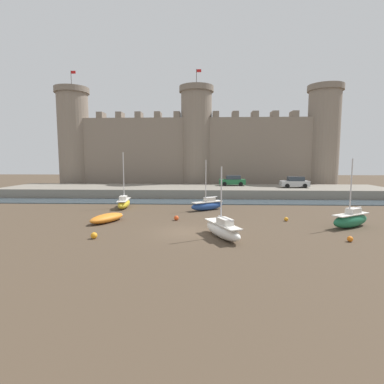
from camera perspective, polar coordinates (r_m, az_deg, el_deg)
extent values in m
plane|color=#4C3D2D|center=(23.22, -1.37, -7.67)|extent=(160.00, 160.00, 0.00)
cube|color=#3D4C56|center=(38.87, 0.16, -1.85)|extent=(80.00, 4.50, 0.10)
cube|color=gray|center=(45.98, 0.51, 0.20)|extent=(57.38, 10.00, 1.31)
cube|color=gray|center=(55.12, 0.83, 7.24)|extent=(45.38, 2.80, 12.83)
cylinder|color=gray|center=(60.24, -21.57, 8.90)|extent=(5.49, 5.49, 17.39)
cylinder|color=#796B5D|center=(61.39, -21.94, 17.49)|extent=(6.14, 6.14, 1.00)
cylinder|color=#4C4742|center=(61.82, -22.02, 19.31)|extent=(0.10, 0.10, 3.00)
cube|color=red|center=(61.93, -21.67, 20.44)|extent=(0.80, 0.04, 0.50)
cylinder|color=gray|center=(55.20, 0.84, 9.61)|extent=(5.49, 5.49, 17.39)
cylinder|color=#796B5D|center=(56.45, 0.85, 18.96)|extent=(6.14, 6.14, 1.00)
cylinder|color=#4C4742|center=(56.92, 0.86, 20.93)|extent=(0.10, 0.10, 3.00)
cube|color=red|center=(57.22, 1.34, 22.10)|extent=(0.80, 0.04, 0.50)
cylinder|color=gray|center=(59.11, 23.69, 8.86)|extent=(5.49, 5.49, 17.39)
cylinder|color=#796B5D|center=(60.29, 24.10, 17.61)|extent=(6.14, 6.14, 1.00)
cube|color=gray|center=(58.74, -16.90, 13.73)|extent=(1.10, 2.52, 1.10)
cube|color=gray|center=(57.72, -13.54, 13.96)|extent=(1.10, 2.52, 1.10)
cube|color=gray|center=(56.89, -10.06, 14.15)|extent=(1.10, 2.52, 1.10)
cube|color=gray|center=(56.27, -6.48, 14.30)|extent=(1.10, 2.52, 1.10)
cube|color=gray|center=(55.85, -2.84, 14.39)|extent=(1.10, 2.52, 1.10)
cube|color=gray|center=(55.67, 4.54, 14.40)|extent=(1.10, 2.52, 1.10)
cube|color=gray|center=(55.90, 8.22, 14.32)|extent=(1.10, 2.52, 1.10)
cube|color=gray|center=(56.35, 11.85, 14.19)|extent=(1.10, 2.52, 1.10)
cube|color=gray|center=(57.00, 15.41, 14.01)|extent=(1.10, 2.52, 1.10)
cube|color=gray|center=(57.86, 18.87, 13.78)|extent=(1.10, 2.52, 1.10)
ellipsoid|color=#1E6B47|center=(27.91, 27.96, -4.83)|extent=(4.15, 3.19, 1.14)
cube|color=silver|center=(27.82, 28.01, -3.76)|extent=(3.63, 2.78, 0.08)
cube|color=silver|center=(28.04, 28.39, -3.17)|extent=(1.38, 1.24, 0.44)
cylinder|color=silver|center=(27.36, 28.03, 0.93)|extent=(0.10, 0.10, 4.51)
cylinder|color=silver|center=(28.10, 28.52, -2.68)|extent=(1.64, 1.08, 0.08)
ellipsoid|color=orange|center=(27.75, -15.88, -4.78)|extent=(3.00, 4.04, 0.76)
ellipsoid|color=gold|center=(27.74, -15.88, -4.65)|extent=(2.41, 3.29, 0.42)
cube|color=beige|center=(27.54, -16.30, -4.66)|extent=(1.20, 0.73, 0.06)
cube|color=beige|center=(28.78, -13.81, -4.15)|extent=(0.84, 0.61, 0.08)
ellipsoid|color=#234793|center=(32.81, 2.92, -2.65)|extent=(3.99, 3.24, 0.96)
cube|color=silver|center=(32.74, 2.92, -1.89)|extent=(3.49, 2.83, 0.08)
cube|color=silver|center=(32.89, 3.37, -1.40)|extent=(1.34, 1.23, 0.44)
cylinder|color=silver|center=(32.37, 2.65, 2.13)|extent=(0.10, 0.10, 4.54)
cylinder|color=silver|center=(32.92, 3.51, -0.99)|extent=(1.56, 1.13, 0.08)
ellipsoid|color=yellow|center=(35.11, -12.84, -2.18)|extent=(1.52, 4.37, 0.98)
cube|color=silver|center=(35.05, -12.86, -1.45)|extent=(1.31, 3.84, 0.08)
cube|color=silver|center=(34.70, -12.96, -1.10)|extent=(0.85, 1.26, 0.44)
cylinder|color=silver|center=(35.00, -12.91, 3.02)|extent=(0.10, 0.10, 5.37)
cylinder|color=silver|center=(34.57, -13.00, -0.74)|extent=(0.25, 1.93, 0.08)
ellipsoid|color=silver|center=(21.65, 5.81, -7.32)|extent=(2.93, 4.74, 1.05)
cube|color=silver|center=(21.54, 5.82, -6.07)|extent=(2.55, 4.16, 0.08)
cube|color=silver|center=(21.18, 6.27, -5.58)|extent=(1.19, 1.50, 0.44)
cylinder|color=silver|center=(21.40, 5.59, -0.55)|extent=(0.10, 0.10, 4.05)
cylinder|color=silver|center=(21.03, 6.43, -5.02)|extent=(0.94, 1.96, 0.08)
sphere|color=orange|center=(22.46, -18.17, -7.88)|extent=(0.46, 0.46, 0.46)
sphere|color=orange|center=(28.48, 17.51, -4.95)|extent=(0.37, 0.37, 0.37)
sphere|color=orange|center=(23.26, 27.89, -7.92)|extent=(0.39, 0.39, 0.39)
sphere|color=#E04C1E|center=(27.51, -2.99, -4.97)|extent=(0.44, 0.44, 0.44)
cube|color=#B2B5B7|center=(47.14, 18.94, 1.54)|extent=(4.11, 1.72, 0.80)
cube|color=#2D3842|center=(47.13, 19.14, 2.39)|extent=(2.26, 1.51, 0.64)
cylinder|color=black|center=(46.01, 17.70, 1.12)|extent=(0.64, 0.18, 0.64)
cylinder|color=black|center=(47.64, 17.17, 1.31)|extent=(0.64, 0.18, 0.64)
cylinder|color=black|center=(46.73, 20.71, 1.09)|extent=(0.64, 0.18, 0.64)
cylinder|color=black|center=(48.35, 20.09, 1.28)|extent=(0.64, 0.18, 0.64)
cube|color=#1E6638|center=(48.25, 7.67, 1.94)|extent=(4.11, 1.72, 0.80)
cube|color=#2D3842|center=(48.21, 7.86, 2.77)|extent=(2.26, 1.51, 0.64)
cylinder|color=black|center=(47.33, 6.22, 1.53)|extent=(0.64, 0.18, 0.64)
cylinder|color=black|center=(49.02, 6.10, 1.70)|extent=(0.64, 0.18, 0.64)
cylinder|color=black|center=(47.56, 9.28, 1.51)|extent=(0.64, 0.18, 0.64)
cylinder|color=black|center=(49.24, 9.05, 1.68)|extent=(0.64, 0.18, 0.64)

